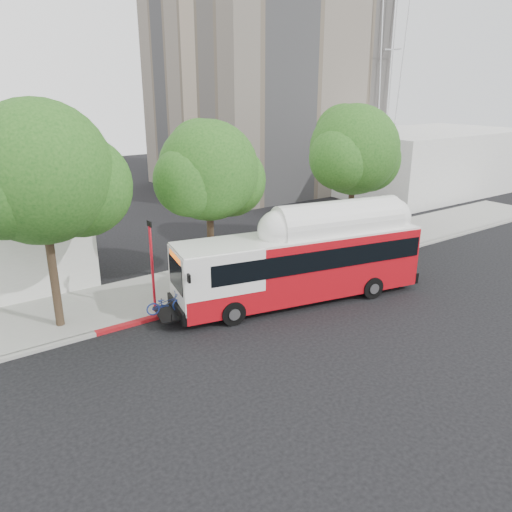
# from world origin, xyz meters

# --- Properties ---
(ground) EXTENTS (120.00, 120.00, 0.00)m
(ground) POSITION_xyz_m (0.00, 0.00, 0.00)
(ground) COLOR black
(ground) RESTS_ON ground
(sidewalk) EXTENTS (60.00, 5.00, 0.15)m
(sidewalk) POSITION_xyz_m (0.00, 6.50, 0.07)
(sidewalk) COLOR gray
(sidewalk) RESTS_ON ground
(curb_strip) EXTENTS (60.00, 0.30, 0.15)m
(curb_strip) POSITION_xyz_m (0.00, 3.90, 0.07)
(curb_strip) COLOR gray
(curb_strip) RESTS_ON ground
(red_curb_segment) EXTENTS (10.00, 0.32, 0.16)m
(red_curb_segment) POSITION_xyz_m (-3.00, 3.90, 0.08)
(red_curb_segment) COLOR maroon
(red_curb_segment) RESTS_ON ground
(street_tree_left) EXTENTS (6.67, 5.80, 9.74)m
(street_tree_left) POSITION_xyz_m (-8.53, 5.56, 6.60)
(street_tree_left) COLOR #2D2116
(street_tree_left) RESTS_ON ground
(street_tree_mid) EXTENTS (5.75, 5.00, 8.62)m
(street_tree_mid) POSITION_xyz_m (-0.59, 6.06, 5.91)
(street_tree_mid) COLOR #2D2116
(street_tree_mid) RESTS_ON ground
(street_tree_right) EXTENTS (6.21, 5.40, 9.18)m
(street_tree_right) POSITION_xyz_m (9.44, 5.86, 6.26)
(street_tree_right) COLOR #2D2116
(street_tree_right) RESTS_ON ground
(apartment_tower) EXTENTS (18.00, 18.00, 37.00)m
(apartment_tower) POSITION_xyz_m (18.00, 28.00, 17.62)
(apartment_tower) COLOR tan
(apartment_tower) RESTS_ON ground
(horizon_block) EXTENTS (20.00, 12.00, 6.00)m
(horizon_block) POSITION_xyz_m (30.00, 16.00, 3.00)
(horizon_block) COLOR silver
(horizon_block) RESTS_ON ground
(transit_bus) EXTENTS (13.37, 5.09, 3.90)m
(transit_bus) POSITION_xyz_m (1.60, 1.74, 1.82)
(transit_bus) COLOR #B00C14
(transit_bus) RESTS_ON ground
(signal_pole) EXTENTS (0.13, 0.42, 4.48)m
(signal_pole) POSITION_xyz_m (-5.00, 4.39, 2.30)
(signal_pole) COLOR red
(signal_pole) RESTS_ON ground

